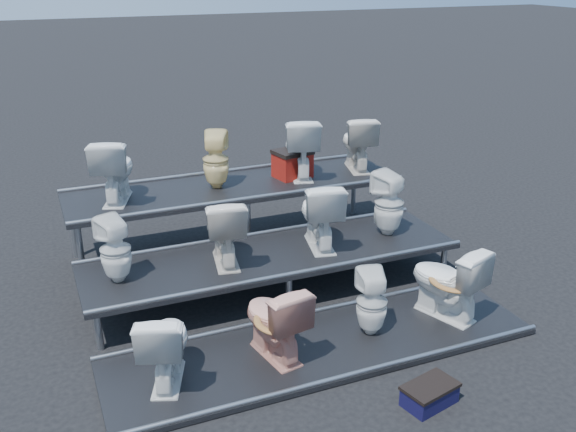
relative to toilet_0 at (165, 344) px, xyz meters
name	(u,v)px	position (x,y,z in m)	size (l,w,h in m)	color
ground	(273,290)	(1.50, 1.30, -0.43)	(80.00, 80.00, 0.00)	black
tier_front	(322,346)	(1.50, 0.00, -0.40)	(4.20, 1.20, 0.06)	black
tier_mid	(273,272)	(1.50, 1.30, -0.20)	(4.20, 1.20, 0.46)	black
tier_back	(236,216)	(1.50, 2.60, 0.00)	(4.20, 1.20, 0.86)	black
toilet_0	(165,344)	(0.00, 0.00, 0.00)	(0.41, 0.72, 0.73)	white
toilet_1	(274,320)	(1.01, 0.00, 0.01)	(0.42, 0.74, 0.76)	tan
toilet_2	(372,302)	(2.04, 0.00, -0.03)	(0.30, 0.31, 0.68)	white
toilet_3	(447,281)	(2.91, 0.00, 0.03)	(0.44, 0.78, 0.80)	white
toilet_4	(115,250)	(-0.19, 1.30, 0.38)	(0.31, 0.32, 0.69)	white
toilet_5	(224,230)	(0.96, 1.30, 0.41)	(0.42, 0.74, 0.75)	beige
toilet_6	(320,213)	(2.08, 1.30, 0.43)	(0.44, 0.77, 0.79)	white
toilet_7	(389,203)	(2.99, 1.30, 0.42)	(0.35, 0.35, 0.77)	white
toilet_8	(114,169)	(0.04, 2.60, 0.82)	(0.43, 0.75, 0.77)	white
toilet_9	(216,160)	(1.27, 2.60, 0.79)	(0.32, 0.33, 0.72)	#F4DB93
toilet_10	(300,147)	(2.41, 2.60, 0.83)	(0.44, 0.78, 0.80)	white
toilet_11	(357,143)	(3.25, 2.60, 0.80)	(0.41, 0.72, 0.74)	beige
red_crate	(292,165)	(2.31, 2.62, 0.59)	(0.44, 0.35, 0.31)	maroon
step_stool	(429,396)	(1.99, -1.10, -0.35)	(0.45, 0.27, 0.16)	black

